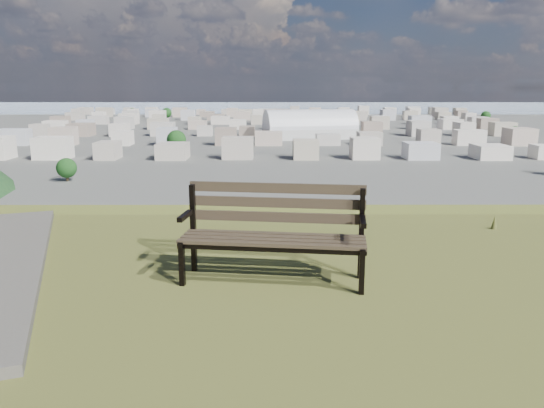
{
  "coord_description": "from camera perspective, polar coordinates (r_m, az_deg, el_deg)",
  "views": [
    {
      "loc": [
        -0.45,
        -3.31,
        26.76
      ],
      "look_at": [
        -0.43,
        3.33,
        25.3
      ],
      "focal_mm": 35.0,
      "sensor_mm": 36.0,
      "label": 1
    }
  ],
  "objects": [
    {
      "name": "far_hills",
      "position": [
        1407.53,
        -2.7,
        12.32
      ],
      "size": [
        2050.0,
        340.0,
        60.0
      ],
      "color": "#8691A6",
      "rests_on": "ground"
    },
    {
      "name": "city_blocks",
      "position": [
        398.43,
        -0.11,
        9.04
      ],
      "size": [
        395.0,
        361.0,
        7.0
      ],
      "color": "beige",
      "rests_on": "ground"
    },
    {
      "name": "bay_water",
      "position": [
        903.7,
        -0.15,
        10.69
      ],
      "size": [
        2400.0,
        700.0,
        0.12
      ],
      "primitive_type": "cube",
      "color": "#90A8B7",
      "rests_on": "ground"
    },
    {
      "name": "city_trees",
      "position": [
        324.09,
        -4.82,
        8.47
      ],
      "size": [
        406.52,
        387.2,
        9.98
      ],
      "color": "#332819",
      "rests_on": "ground"
    },
    {
      "name": "grass_tufts",
      "position": [
        3.32,
        5.52,
        -17.29
      ],
      "size": [
        12.49,
        7.38,
        0.28
      ],
      "color": "brown",
      "rests_on": "hilltop_mesa"
    },
    {
      "name": "park_bench",
      "position": [
        4.89,
        0.22,
        -2.54
      ],
      "size": [
        1.73,
        0.76,
        0.88
      ],
      "rotation": [
        0.0,
        0.0,
        -0.13
      ],
      "color": "#3F3324",
      "rests_on": "hilltop_mesa"
    },
    {
      "name": "arena",
      "position": [
        288.48,
        4.08,
        7.99
      ],
      "size": [
        51.67,
        30.63,
        20.41
      ],
      "rotation": [
        0.0,
        0.0,
        0.22
      ],
      "color": "silver",
      "rests_on": "ground"
    }
  ]
}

